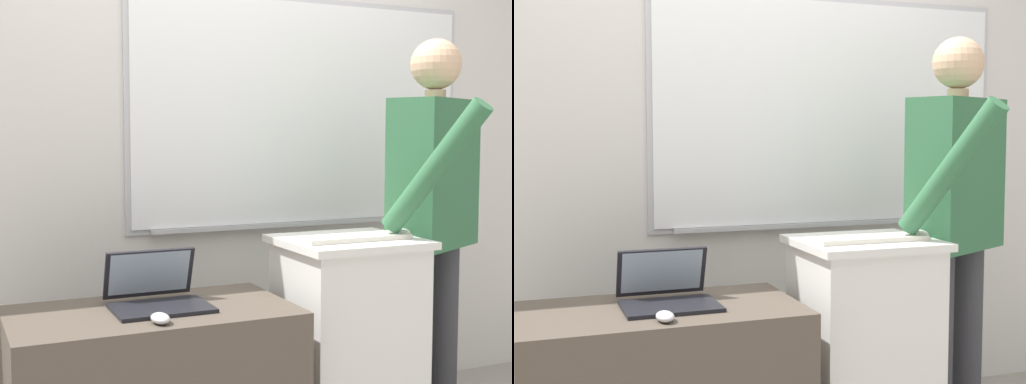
{
  "view_description": "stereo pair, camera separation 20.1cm",
  "coord_description": "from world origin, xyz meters",
  "views": [
    {
      "loc": [
        -1.09,
        -1.94,
        1.34
      ],
      "look_at": [
        0.03,
        0.59,
        1.12
      ],
      "focal_mm": 50.0,
      "sensor_mm": 36.0,
      "label": 1
    },
    {
      "loc": [
        -0.9,
        -2.01,
        1.34
      ],
      "look_at": [
        0.03,
        0.59,
        1.12
      ],
      "focal_mm": 50.0,
      "sensor_mm": 36.0,
      "label": 2
    }
  ],
  "objects": [
    {
      "name": "person_presenter",
      "position": [
        0.87,
        0.57,
        1.03
      ],
      "size": [
        0.64,
        0.72,
        1.76
      ],
      "rotation": [
        0.0,
        0.0,
        0.45
      ],
      "color": "#333338",
      "rests_on": "ground_plane"
    },
    {
      "name": "computer_mouse_by_keyboard",
      "position": [
        0.63,
        0.47,
        0.95
      ],
      "size": [
        0.06,
        0.1,
        0.03
      ],
      "color": "silver",
      "rests_on": "lectern_podium"
    },
    {
      "name": "wireless_keyboard",
      "position": [
        0.4,
        0.45,
        0.94
      ],
      "size": [
        0.46,
        0.14,
        0.02
      ],
      "color": "beige",
      "rests_on": "lectern_podium"
    },
    {
      "name": "back_wall",
      "position": [
        0.02,
        1.28,
        1.45
      ],
      "size": [
        6.4,
        0.17,
        2.9
      ],
      "color": "silver",
      "rests_on": "ground_plane"
    },
    {
      "name": "computer_mouse_by_laptop",
      "position": [
        -0.45,
        0.28,
        0.74
      ],
      "size": [
        0.06,
        0.1,
        0.03
      ],
      "color": "#BCBCC1",
      "rests_on": "side_desk"
    },
    {
      "name": "laptop",
      "position": [
        -0.39,
        0.52,
        0.78
      ],
      "size": [
        0.34,
        0.32,
        0.2
      ],
      "color": "black",
      "rests_on": "side_desk"
    },
    {
      "name": "lectern_podium",
      "position": [
        0.41,
        0.51,
        0.47
      ],
      "size": [
        0.55,
        0.49,
        0.93
      ],
      "color": "silver",
      "rests_on": "ground_plane"
    }
  ]
}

